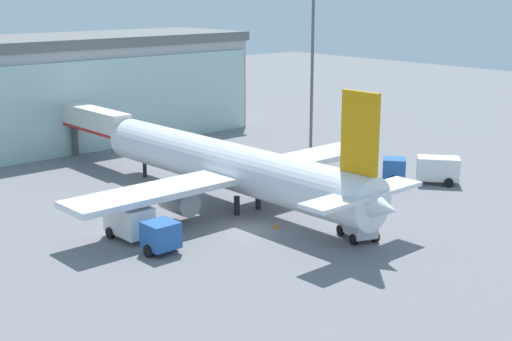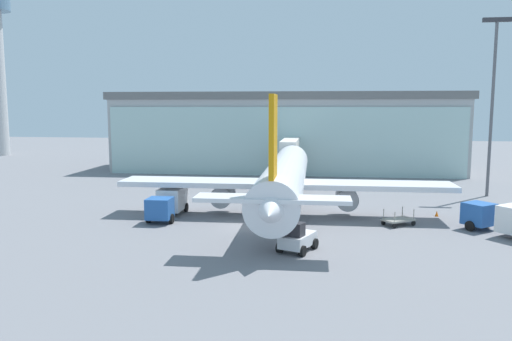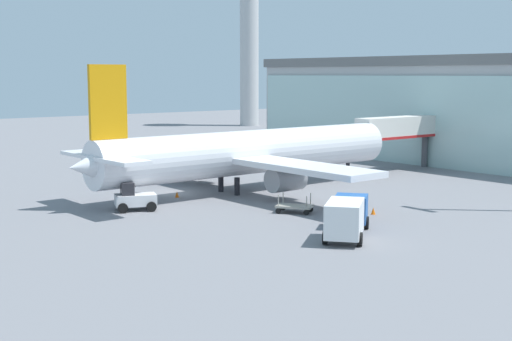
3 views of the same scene
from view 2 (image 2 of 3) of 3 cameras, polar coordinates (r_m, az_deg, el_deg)
ground at (r=45.02m, az=-1.01°, el=-6.43°), size 240.00×240.00×0.00m
terminal_building at (r=84.56m, az=3.39°, el=4.47°), size 57.57×16.87×13.00m
jet_bridge at (r=71.93m, az=3.96°, el=2.50°), size 2.34×12.27×6.06m
apron_light_mast at (r=65.34m, az=25.44°, el=7.96°), size 3.20×0.40×20.87m
airplane at (r=49.59m, az=3.29°, el=-0.95°), size 32.23×35.72×11.56m
catering_truck at (r=49.49m, az=-9.95°, el=-3.54°), size 2.63×7.35×2.65m
fuel_truck at (r=46.27m, az=26.99°, el=-4.99°), size 6.28×7.07×2.65m
baggage_cart at (r=47.15m, az=15.97°, el=-5.45°), size 3.21×2.92×1.50m
pushback_tug at (r=37.47m, az=4.70°, el=-7.74°), size 3.11×3.64×2.30m
safety_cone_nose at (r=43.58m, az=1.11°, el=-6.52°), size 0.36×0.36×0.55m
safety_cone_wingtip at (r=52.17m, az=19.96°, el=-4.65°), size 0.36×0.36×0.55m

